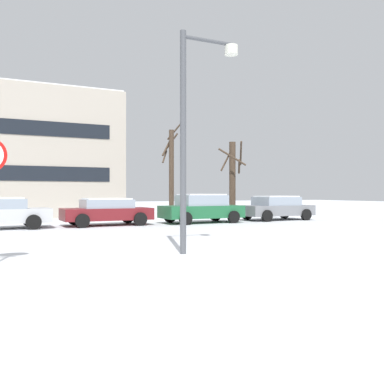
# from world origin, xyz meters

# --- Properties ---
(ground_plane) EXTENTS (120.00, 120.00, 0.00)m
(ground_plane) POSITION_xyz_m (0.00, 0.00, 0.00)
(ground_plane) COLOR white
(road_surface) EXTENTS (80.00, 8.55, 0.00)m
(road_surface) POSITION_xyz_m (0.00, 3.28, 0.00)
(road_surface) COLOR silver
(road_surface) RESTS_ON ground
(street_lamp) EXTENTS (1.68, 0.36, 5.74)m
(street_lamp) POSITION_xyz_m (1.86, -1.65, 3.50)
(street_lamp) COLOR #4C4F54
(street_lamp) RESTS_ON ground
(parked_car_maroon) EXTENTS (4.25, 2.25, 1.31)m
(parked_car_maroon) POSITION_xyz_m (1.91, 8.43, 0.68)
(parked_car_maroon) COLOR maroon
(parked_car_maroon) RESTS_ON ground
(parked_car_green) EXTENTS (4.31, 2.24, 1.51)m
(parked_car_green) POSITION_xyz_m (6.79, 8.05, 0.76)
(parked_car_green) COLOR #1E6038
(parked_car_green) RESTS_ON ground
(parked_car_gray) EXTENTS (4.30, 2.26, 1.39)m
(parked_car_gray) POSITION_xyz_m (11.67, 8.27, 0.72)
(parked_car_gray) COLOR slate
(parked_car_gray) RESTS_ON ground
(tree_far_left) EXTENTS (1.98, 1.80, 4.76)m
(tree_far_left) POSITION_xyz_m (10.48, 11.20, 2.52)
(tree_far_left) COLOR #423326
(tree_far_left) RESTS_ON ground
(tree_far_right) EXTENTS (1.58, 1.70, 5.92)m
(tree_far_right) POSITION_xyz_m (6.59, 11.75, 2.94)
(tree_far_right) COLOR #423326
(tree_far_right) RESTS_ON ground
(building_far_left) EXTENTS (10.94, 11.87, 8.28)m
(building_far_left) POSITION_xyz_m (-0.77, 20.98, 4.14)
(building_far_left) COLOR #B2A899
(building_far_left) RESTS_ON ground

